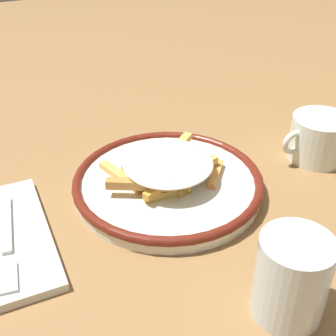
% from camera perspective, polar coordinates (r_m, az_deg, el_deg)
% --- Properties ---
extents(ground_plane, '(2.60, 2.60, 0.00)m').
position_cam_1_polar(ground_plane, '(0.65, 0.00, -2.88)').
color(ground_plane, olive).
extents(plate, '(0.27, 0.27, 0.03)m').
position_cam_1_polar(plate, '(0.64, 0.00, -1.91)').
color(plate, silver).
rests_on(plate, ground_plane).
extents(fries_heap, '(0.18, 0.17, 0.04)m').
position_cam_1_polar(fries_heap, '(0.63, -0.12, 0.23)').
color(fries_heap, gold).
rests_on(fries_heap, plate).
extents(fork, '(0.04, 0.18, 0.01)m').
position_cam_1_polar(fork, '(0.58, -19.85, -8.58)').
color(fork, silver).
rests_on(fork, napkin).
extents(water_glass, '(0.07, 0.07, 0.09)m').
position_cam_1_polar(water_glass, '(0.47, 15.45, -13.32)').
color(water_glass, silver).
rests_on(water_glass, ground_plane).
extents(coffee_mug, '(0.12, 0.09, 0.07)m').
position_cam_1_polar(coffee_mug, '(0.75, 18.61, 3.61)').
color(coffee_mug, white).
rests_on(coffee_mug, ground_plane).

